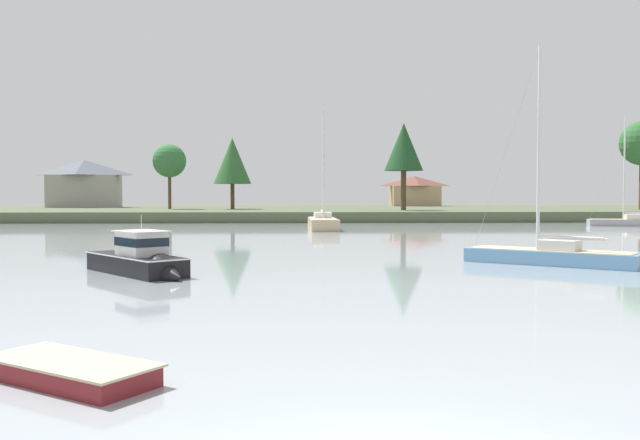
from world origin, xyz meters
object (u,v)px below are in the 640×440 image
object	(u,v)px
sailboat_sand	(323,227)
dinghy_maroon	(70,374)
sailboat_skyblue	(551,260)
cruiser_black	(143,265)
sailboat_grey	(630,224)

from	to	relation	value
sailboat_sand	dinghy_maroon	size ratio (longest dim) A/B	3.35
sailboat_skyblue	cruiser_black	bearing A→B (deg)	-169.33
cruiser_black	sailboat_grey	size ratio (longest dim) A/B	0.53
sailboat_skyblue	dinghy_maroon	distance (m)	27.24
sailboat_sand	sailboat_grey	size ratio (longest dim) A/B	1.00
sailboat_sand	sailboat_grey	bearing A→B (deg)	9.83
sailboat_sand	dinghy_maroon	xyz separation A→B (m)	(-7.35, -55.40, -0.14)
sailboat_sand	sailboat_skyblue	distance (m)	35.95
sailboat_skyblue	sailboat_sand	bearing A→B (deg)	106.36
sailboat_sand	sailboat_skyblue	bearing A→B (deg)	-73.64
cruiser_black	dinghy_maroon	xyz separation A→B (m)	(2.37, -17.17, -0.29)
sailboat_grey	dinghy_maroon	distance (m)	74.60
cruiser_black	sailboat_sand	bearing A→B (deg)	75.74
sailboat_skyblue	sailboat_grey	bearing A→B (deg)	58.52
sailboat_grey	dinghy_maroon	xyz separation A→B (m)	(-42.29, -61.45, -0.12)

